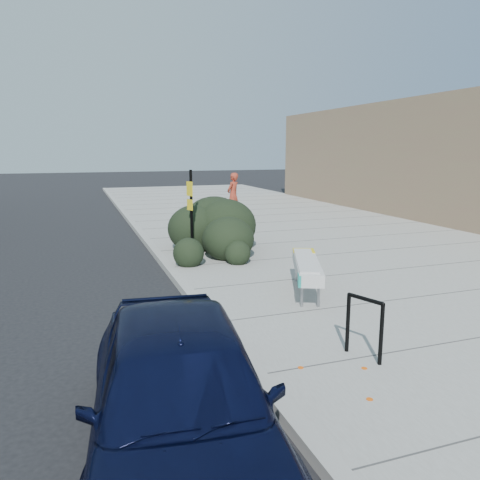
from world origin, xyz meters
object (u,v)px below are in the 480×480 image
object	(u,v)px
bike_rack	(364,322)
sign_post	(191,208)
sedan_navy	(180,394)
bench	(307,267)
pedestrian	(233,195)

from	to	relation	value
bike_rack	sign_post	size ratio (longest dim) A/B	0.38
sedan_navy	bike_rack	bearing A→B (deg)	29.41
bench	sedan_navy	bearing A→B (deg)	-107.25
bench	sign_post	bearing A→B (deg)	132.98
bench	pedestrian	size ratio (longest dim) A/B	1.20
sign_post	bike_rack	bearing A→B (deg)	-101.96
pedestrian	sedan_navy	bearing A→B (deg)	30.02
sign_post	pedestrian	world-z (taller)	sign_post
sign_post	pedestrian	distance (m)	7.80
bench	sign_post	world-z (taller)	sign_post
sign_post	sedan_navy	bearing A→B (deg)	-122.76
sedan_navy	bench	bearing A→B (deg)	56.82
bike_rack	sedan_navy	size ratio (longest dim) A/B	0.20
sedan_navy	pedestrian	xyz separation A→B (m)	(5.61, 15.08, 0.36)
bike_rack	pedestrian	xyz separation A→B (m)	(2.74, 13.89, 0.42)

